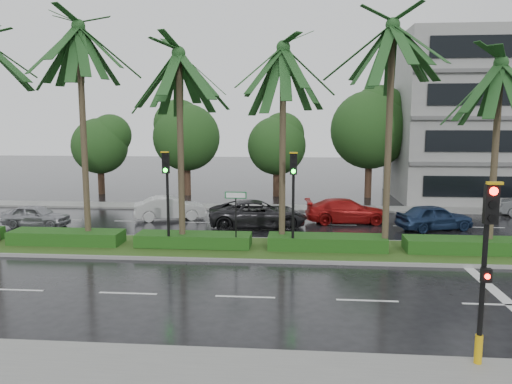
# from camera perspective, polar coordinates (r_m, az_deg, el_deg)

# --- Properties ---
(ground) EXTENTS (120.00, 120.00, 0.00)m
(ground) POSITION_cam_1_polar(r_m,az_deg,el_deg) (21.67, 0.19, -7.39)
(ground) COLOR black
(ground) RESTS_ON ground
(near_sidewalk) EXTENTS (40.00, 2.40, 0.12)m
(near_sidewalk) POSITION_cam_1_polar(r_m,az_deg,el_deg) (12.19, -4.05, -19.98)
(near_sidewalk) COLOR slate
(near_sidewalk) RESTS_ON ground
(far_sidewalk) EXTENTS (40.00, 2.00, 0.12)m
(far_sidewalk) POSITION_cam_1_polar(r_m,az_deg,el_deg) (33.35, 1.90, -1.79)
(far_sidewalk) COLOR slate
(far_sidewalk) RESTS_ON ground
(median) EXTENTS (36.00, 4.00, 0.15)m
(median) POSITION_cam_1_polar(r_m,az_deg,el_deg) (22.61, 0.40, -6.53)
(median) COLOR gray
(median) RESTS_ON ground
(hedge) EXTENTS (35.20, 1.40, 0.60)m
(hedge) POSITION_cam_1_polar(r_m,az_deg,el_deg) (22.52, 0.40, -5.61)
(hedge) COLOR #134413
(hedge) RESTS_ON median
(lane_markings) EXTENTS (34.00, 13.06, 0.01)m
(lane_markings) POSITION_cam_1_polar(r_m,az_deg,el_deg) (21.23, 8.36, -7.80)
(lane_markings) COLOR silver
(lane_markings) RESTS_ON ground
(palm_row) EXTENTS (26.30, 4.20, 10.58)m
(palm_row) POSITION_cam_1_polar(r_m,az_deg,el_deg) (22.19, -2.92, 15.01)
(palm_row) COLOR #463828
(palm_row) RESTS_ON median
(signal_near) EXTENTS (0.34, 0.45, 4.36)m
(signal_near) POSITION_cam_1_polar(r_m,az_deg,el_deg) (12.63, 24.75, -7.75)
(signal_near) COLOR black
(signal_near) RESTS_ON near_sidewalk
(signal_median_left) EXTENTS (0.34, 0.42, 4.36)m
(signal_median_left) POSITION_cam_1_polar(r_m,az_deg,el_deg) (22.05, -10.16, 0.70)
(signal_median_left) COLOR black
(signal_median_left) RESTS_ON median
(signal_median_right) EXTENTS (0.34, 0.42, 4.36)m
(signal_median_right) POSITION_cam_1_polar(r_m,az_deg,el_deg) (21.30, 4.28, 0.55)
(signal_median_right) COLOR black
(signal_median_right) RESTS_ON median
(street_sign) EXTENTS (0.95, 0.09, 2.60)m
(street_sign) POSITION_cam_1_polar(r_m,az_deg,el_deg) (21.78, -2.33, -1.59)
(street_sign) COLOR black
(street_sign) RESTS_ON median
(bg_trees) EXTENTS (32.60, 5.87, 8.48)m
(bg_trees) POSITION_cam_1_polar(r_m,az_deg,el_deg) (38.42, 4.31, 6.57)
(bg_trees) COLOR #3B261B
(bg_trees) RESTS_ON ground
(building) EXTENTS (16.00, 10.00, 12.00)m
(building) POSITION_cam_1_polar(r_m,az_deg,el_deg) (41.71, 26.67, 7.54)
(building) COLOR gray
(building) RESTS_ON ground
(car_silver) EXTENTS (1.64, 3.70, 1.24)m
(car_silver) POSITION_cam_1_polar(r_m,az_deg,el_deg) (30.03, -23.81, -2.51)
(car_silver) COLOR #929399
(car_silver) RESTS_ON ground
(car_white) EXTENTS (2.64, 4.42, 1.38)m
(car_white) POSITION_cam_1_polar(r_m,az_deg,el_deg) (29.97, -9.77, -1.81)
(car_white) COLOR #B6B6B6
(car_white) RESTS_ON ground
(car_darkgrey) EXTENTS (3.34, 5.71, 1.49)m
(car_darkgrey) POSITION_cam_1_polar(r_m,az_deg,el_deg) (27.38, 0.19, -2.51)
(car_darkgrey) COLOR #232325
(car_darkgrey) RESTS_ON ground
(car_red) EXTENTS (2.31, 4.89, 1.38)m
(car_red) POSITION_cam_1_polar(r_m,az_deg,el_deg) (29.06, 10.34, -2.14)
(car_red) COLOR #A31211
(car_red) RESTS_ON ground
(car_blue) EXTENTS (2.78, 4.35, 1.38)m
(car_blue) POSITION_cam_1_polar(r_m,az_deg,el_deg) (28.41, 19.71, -2.72)
(car_blue) COLOR navy
(car_blue) RESTS_ON ground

